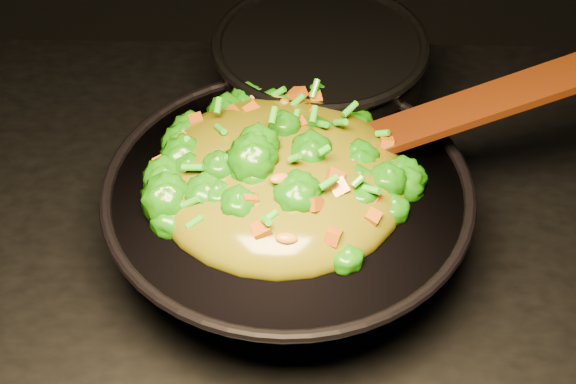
# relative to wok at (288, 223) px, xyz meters

# --- Properties ---
(wok) EXTENTS (0.45, 0.45, 0.10)m
(wok) POSITION_rel_wok_xyz_m (0.00, 0.00, 0.00)
(wok) COLOR black
(wok) RESTS_ON stovetop
(stir_fry) EXTENTS (0.32, 0.32, 0.09)m
(stir_fry) POSITION_rel_wok_xyz_m (-0.01, 0.01, 0.09)
(stir_fry) COLOR #196807
(stir_fry) RESTS_ON wok
(spatula) EXTENTS (0.30, 0.07, 0.13)m
(spatula) POSITION_rel_wok_xyz_m (0.17, 0.06, 0.10)
(spatula) COLOR #361604
(spatula) RESTS_ON wok
(back_pot) EXTENTS (0.27, 0.27, 0.13)m
(back_pot) POSITION_rel_wok_xyz_m (0.03, 0.21, 0.02)
(back_pot) COLOR black
(back_pot) RESTS_ON stovetop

